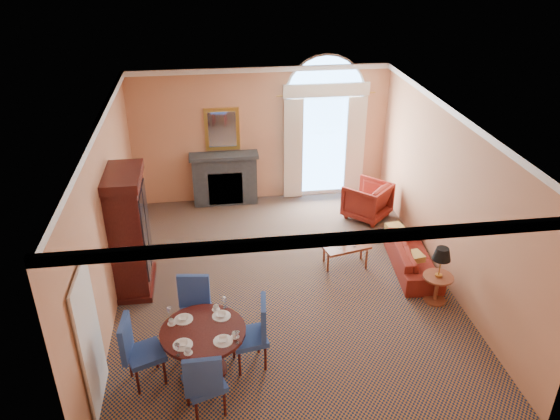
{
  "coord_description": "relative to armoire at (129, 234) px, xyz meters",
  "views": [
    {
      "loc": [
        -1.22,
        -8.32,
        5.94
      ],
      "look_at": [
        0.0,
        0.5,
        1.3
      ],
      "focal_mm": 35.0,
      "sensor_mm": 36.0,
      "label": 1
    }
  ],
  "objects": [
    {
      "name": "dining_chair_east",
      "position": [
        2.01,
        -2.32,
        -0.46
      ],
      "size": [
        0.58,
        0.58,
        1.13
      ],
      "rotation": [
        0.0,
        0.0,
        1.73
      ],
      "color": "#24438E",
      "rests_on": "ground"
    },
    {
      "name": "coffee_table",
      "position": [
        4.0,
        0.15,
        -0.69
      ],
      "size": [
        0.99,
        0.69,
        0.75
      ],
      "rotation": [
        0.0,
        0.0,
        0.23
      ],
      "color": "brown",
      "rests_on": "ground"
    },
    {
      "name": "room_envelope",
      "position": [
        2.69,
        0.34,
        1.4
      ],
      "size": [
        6.04,
        7.52,
        3.45
      ],
      "color": "tan",
      "rests_on": "ground"
    },
    {
      "name": "dining_chair_north",
      "position": [
        1.13,
        -1.61,
        -0.46
      ],
      "size": [
        0.56,
        0.57,
        1.13
      ],
      "rotation": [
        0.0,
        0.0,
        3.22
      ],
      "color": "#24438E",
      "rests_on": "ground"
    },
    {
      "name": "dining_table",
      "position": [
        1.24,
        -2.4,
        -0.53
      ],
      "size": [
        1.24,
        1.24,
        0.98
      ],
      "color": "#370F0C",
      "rests_on": "ground"
    },
    {
      "name": "side_table",
      "position": [
        5.32,
        -1.21,
        -0.42
      ],
      "size": [
        0.53,
        0.53,
        1.07
      ],
      "color": "brown",
      "rests_on": "ground"
    },
    {
      "name": "dining_chair_west",
      "position": [
        0.29,
        -2.48,
        -0.46
      ],
      "size": [
        0.65,
        0.65,
        1.13
      ],
      "rotation": [
        0.0,
        0.0,
        -1.2
      ],
      "color": "#24438E",
      "rests_on": "ground"
    },
    {
      "name": "dining_chair_south",
      "position": [
        1.24,
        -3.27,
        -0.46
      ],
      "size": [
        0.64,
        0.64,
        1.13
      ],
      "rotation": [
        0.0,
        0.0,
        0.33
      ],
      "color": "#24438E",
      "rests_on": "ground"
    },
    {
      "name": "armoire",
      "position": [
        0.0,
        0.0,
        0.0
      ],
      "size": [
        0.66,
        1.17,
        2.3
      ],
      "color": "#370F0C",
      "rests_on": "ground"
    },
    {
      "name": "sofa",
      "position": [
        5.27,
        -0.18,
        -0.84
      ],
      "size": [
        0.9,
        1.92,
        0.54
      ],
      "primitive_type": "imported",
      "rotation": [
        0.0,
        0.0,
        1.48
      ],
      "color": "maroon",
      "rests_on": "ground"
    },
    {
      "name": "ground",
      "position": [
        2.72,
        -0.32,
        -1.11
      ],
      "size": [
        7.5,
        7.5,
        0.0
      ],
      "primitive_type": "plane",
      "color": "#13213D",
      "rests_on": "ground"
    },
    {
      "name": "armchair",
      "position": [
        4.98,
        2.05,
        -0.69
      ],
      "size": [
        1.27,
        1.27,
        0.83
      ],
      "primitive_type": "imported",
      "rotation": [
        0.0,
        0.0,
        3.92
      ],
      "color": "maroon",
      "rests_on": "ground"
    }
  ]
}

